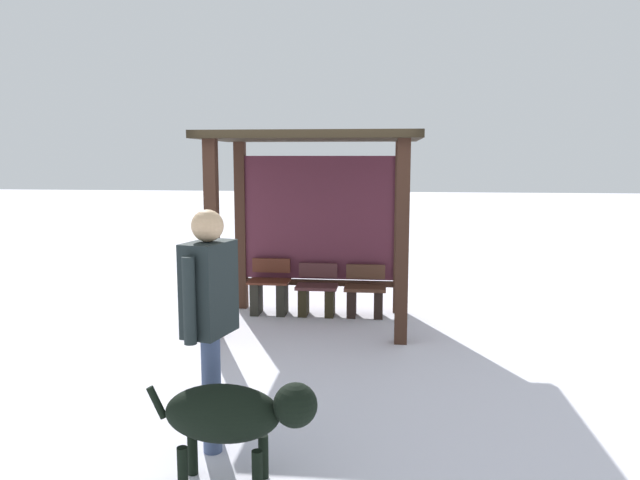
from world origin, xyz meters
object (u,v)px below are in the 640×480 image
(bus_shelter, at_px, (315,184))
(bench_center_inside, at_px, (317,295))
(person_walking, at_px, (210,309))
(dog, at_px, (236,414))
(bench_right_inside, at_px, (365,296))
(bench_left_inside, at_px, (269,293))

(bus_shelter, distance_m, bench_center_inside, 1.56)
(bus_shelter, xyz_separation_m, person_walking, (-0.36, -3.61, -0.76))
(person_walking, distance_m, dog, 0.84)
(bench_center_inside, bearing_deg, bench_right_inside, -0.03)
(bench_center_inside, height_order, dog, dog)
(bus_shelter, bearing_deg, bench_center_inside, 90.00)
(bench_center_inside, distance_m, bench_right_inside, 0.67)
(bench_left_inside, bearing_deg, dog, -81.75)
(bench_left_inside, distance_m, bench_center_inside, 0.67)
(bench_center_inside, bearing_deg, dog, -90.48)
(bench_center_inside, height_order, bench_right_inside, bench_center_inside)
(bench_center_inside, xyz_separation_m, dog, (-0.04, -4.36, 0.22))
(bench_right_inside, xyz_separation_m, person_walking, (-1.03, -3.82, 0.78))
(bench_left_inside, xyz_separation_m, dog, (0.63, -4.35, 0.20))
(bus_shelter, distance_m, bench_left_inside, 1.68)
(bench_left_inside, height_order, bench_center_inside, bench_left_inside)
(bus_shelter, bearing_deg, person_walking, -95.66)
(bench_right_inside, relative_size, person_walking, 0.39)
(bench_right_inside, distance_m, person_walking, 4.03)
(person_walking, xyz_separation_m, dog, (0.32, -0.53, -0.56))
(bus_shelter, xyz_separation_m, dog, (-0.04, -4.14, -1.32))
(bench_right_inside, xyz_separation_m, dog, (-0.70, -4.35, 0.22))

